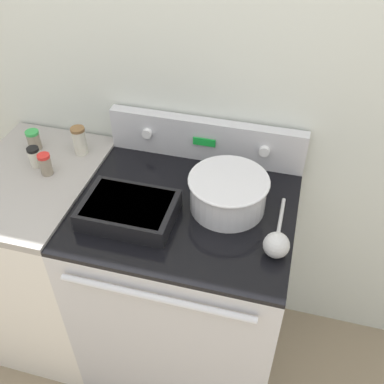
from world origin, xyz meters
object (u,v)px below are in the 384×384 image
Objects in this scene: casserole_dish at (129,209)px; spice_jar_green_cap at (34,140)px; mixing_bowl at (228,191)px; spice_jar_brown_cap at (80,140)px; spice_jar_red_cap at (45,164)px; spice_jar_black_cap at (35,157)px; ladle at (277,243)px.

casserole_dish is 3.82× the size of spice_jar_green_cap.
spice_jar_green_cap is at bearing 170.90° from mixing_bowl.
mixing_bowl is at bearing -9.10° from spice_jar_green_cap.
spice_jar_brown_cap is at bearing 137.31° from casserole_dish.
spice_jar_green_cap is (-0.13, 0.14, -0.00)m from spice_jar_red_cap.
casserole_dish is 0.49m from spice_jar_black_cap.
mixing_bowl reaches higher than spice_jar_black_cap.
spice_jar_brown_cap reaches higher than spice_jar_black_cap.
spice_jar_red_cap is 1.06× the size of spice_jar_green_cap.
spice_jar_red_cap is at bearing -112.90° from spice_jar_brown_cap.
spice_jar_black_cap is at bearing 159.38° from casserole_dish.
casserole_dish is at bearing -42.69° from spice_jar_brown_cap.
mixing_bowl is at bearing -2.22° from spice_jar_black_cap.
spice_jar_black_cap is at bearing 177.78° from mixing_bowl.
spice_jar_red_cap is at bearing -46.91° from spice_jar_green_cap.
spice_jar_green_cap is (-1.04, 0.31, 0.01)m from ladle.
spice_jar_black_cap is at bearing -136.80° from spice_jar_brown_cap.
mixing_bowl is 0.89× the size of casserole_dish.
spice_jar_green_cap is at bearing 163.53° from ladle.
spice_jar_red_cap reaches higher than spice_jar_black_cap.
casserole_dish is 0.59m from spice_jar_green_cap.
spice_jar_brown_cap is at bearing 158.64° from ladle.
casserole_dish is 3.80× the size of spice_jar_black_cap.
spice_jar_green_cap is at bearing 121.45° from spice_jar_black_cap.
casserole_dish is 0.51m from ladle.
spice_jar_red_cap is 1.05× the size of spice_jar_black_cap.
spice_jar_red_cap is (-0.07, -0.16, -0.02)m from spice_jar_brown_cap.
spice_jar_brown_cap reaches higher than spice_jar_red_cap.
spice_jar_black_cap reaches higher than ladle.
casserole_dish is 2.69× the size of spice_jar_brown_cap.
spice_jar_red_cap is (-0.39, 0.14, 0.02)m from casserole_dish.
mixing_bowl reaches higher than ladle.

